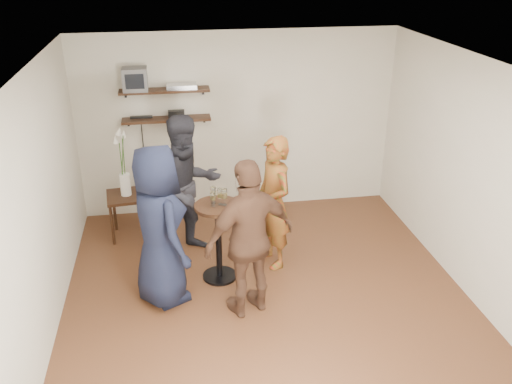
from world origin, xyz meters
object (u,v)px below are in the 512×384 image
Objects in this scene: radio at (176,114)px; person_brown at (250,239)px; person_navy at (159,227)px; person_plaid at (274,203)px; drinks_table at (218,232)px; person_dark at (188,187)px; crt_monitor at (135,79)px; dvd_deck at (181,86)px; side_table at (127,202)px.

radio is 0.13× the size of person_brown.
person_plaid is at bearing -93.51° from person_navy.
drinks_table is 0.78m from person_dark.
radio is at bearing 0.00° from crt_monitor.
person_navy is (-0.66, -0.31, 0.29)m from drinks_table.
dvd_deck is 1.48m from person_dark.
dvd_deck is 0.39m from radio.
person_brown is at bearing -68.44° from drinks_table.
radio is at bearing -96.88° from person_brown.
person_dark is at bearing -86.30° from radio.
person_brown is (-0.42, -0.90, 0.05)m from person_plaid.
person_plaid is at bearing -28.86° from side_table.
dvd_deck is at bearing 99.08° from drinks_table.
radio is 0.13× the size of person_plaid.
person_dark is (-0.99, 0.44, 0.09)m from person_plaid.
person_plaid reaches higher than side_table.
side_table is at bearing -142.46° from radio.
person_brown is at bearing -54.04° from side_table.
person_dark is 1.01× the size of person_navy.
person_brown is (0.57, -1.33, -0.04)m from person_dark.
drinks_table is at bearing -63.49° from crt_monitor.
drinks_table is 0.78m from person_navy.
person_dark is at bearing -62.38° from crt_monitor.
person_brown is at bearing -136.67° from person_navy.
person_plaid is 1.09m from person_dark.
person_brown is at bearing -75.31° from radio.
person_dark reaches higher than person_navy.
radio reaches higher than side_table.
side_table is at bearing -145.68° from dvd_deck.
person_dark is at bearing -131.65° from person_plaid.
side_table is 2.35m from person_brown.
person_dark is 1.45m from person_brown.
dvd_deck is 0.42× the size of drinks_table.
drinks_table reaches higher than side_table.
person_plaid is (0.97, -1.54, -1.07)m from dvd_deck.
radio is 0.36× the size of side_table.
radio is at bearing 69.10° from person_dark.
crt_monitor is at bearing 180.00° from radio.
person_navy is at bearing -43.33° from person_brown.
crt_monitor is 1.45× the size of radio.
drinks_table is (0.37, -1.77, -0.90)m from radio.
person_plaid reaches higher than radio.
radio is at bearing -32.72° from person_navy.
drinks_table is 0.55× the size of person_brown.
radio is 2.00m from person_plaid.
side_table is (-0.22, -0.56, -1.51)m from crt_monitor.
person_brown is (0.27, -0.67, 0.26)m from drinks_table.
radio is 2.02m from drinks_table.
crt_monitor is 1.62m from side_table.
crt_monitor is at bearing -86.38° from person_brown.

